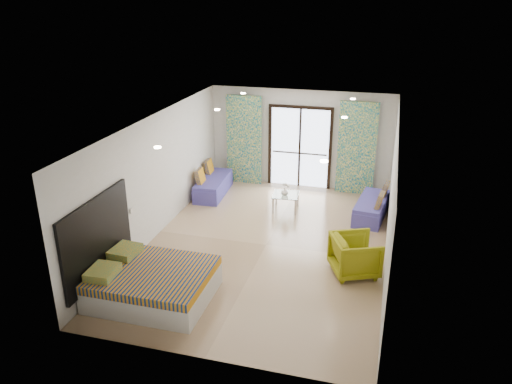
% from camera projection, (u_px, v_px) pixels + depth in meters
% --- Properties ---
extents(floor, '(5.00, 7.50, 0.01)m').
position_uv_depth(floor, '(266.00, 245.00, 10.81)').
color(floor, '#977A5A').
rests_on(floor, ground).
extents(ceiling, '(5.00, 7.50, 0.01)m').
position_uv_depth(ceiling, '(267.00, 123.00, 9.80)').
color(ceiling, silver).
rests_on(ceiling, ground).
extents(wall_back, '(5.00, 0.01, 2.70)m').
position_uv_depth(wall_back, '(300.00, 139.00, 13.66)').
color(wall_back, silver).
rests_on(wall_back, ground).
extents(wall_front, '(5.00, 0.01, 2.70)m').
position_uv_depth(wall_front, '(201.00, 281.00, 6.95)').
color(wall_front, silver).
rests_on(wall_front, ground).
extents(wall_left, '(0.01, 7.50, 2.70)m').
position_uv_depth(wall_left, '(156.00, 176.00, 10.91)').
color(wall_left, silver).
rests_on(wall_left, ground).
extents(wall_right, '(0.01, 7.50, 2.70)m').
position_uv_depth(wall_right, '(391.00, 199.00, 9.69)').
color(wall_right, silver).
rests_on(wall_right, ground).
extents(balcony_door, '(1.76, 0.08, 2.28)m').
position_uv_depth(balcony_door, '(300.00, 142.00, 13.67)').
color(balcony_door, black).
rests_on(balcony_door, floor).
extents(balcony_rail, '(1.52, 0.03, 0.04)m').
position_uv_depth(balcony_rail, '(300.00, 153.00, 13.79)').
color(balcony_rail, '#595451').
rests_on(balcony_rail, balcony_door).
extents(curtain_left, '(1.00, 0.10, 2.50)m').
position_uv_depth(curtain_left, '(244.00, 140.00, 13.91)').
color(curtain_left, white).
rests_on(curtain_left, floor).
extents(curtain_right, '(1.00, 0.10, 2.50)m').
position_uv_depth(curtain_right, '(357.00, 149.00, 13.16)').
color(curtain_right, white).
rests_on(curtain_right, floor).
extents(downlight_a, '(0.12, 0.12, 0.02)m').
position_uv_depth(downlight_a, '(158.00, 147.00, 8.36)').
color(downlight_a, '#FFE0B2').
rests_on(downlight_a, ceiling).
extents(downlight_b, '(0.12, 0.12, 0.02)m').
position_uv_depth(downlight_b, '(324.00, 161.00, 7.68)').
color(downlight_b, '#FFE0B2').
rests_on(downlight_b, ceiling).
extents(downlight_c, '(0.12, 0.12, 0.02)m').
position_uv_depth(downlight_c, '(217.00, 110.00, 11.05)').
color(downlight_c, '#FFE0B2').
rests_on(downlight_c, ceiling).
extents(downlight_d, '(0.12, 0.12, 0.02)m').
position_uv_depth(downlight_d, '(344.00, 117.00, 10.36)').
color(downlight_d, '#FFE0B2').
rests_on(downlight_d, ceiling).
extents(downlight_e, '(0.12, 0.12, 0.02)m').
position_uv_depth(downlight_e, '(243.00, 93.00, 12.84)').
color(downlight_e, '#FFE0B2').
rests_on(downlight_e, ceiling).
extents(downlight_f, '(0.12, 0.12, 0.02)m').
position_uv_depth(downlight_f, '(353.00, 99.00, 12.15)').
color(downlight_f, '#FFE0B2').
rests_on(downlight_f, ceiling).
extents(headboard, '(0.06, 2.10, 1.50)m').
position_uv_depth(headboard, '(98.00, 238.00, 8.80)').
color(headboard, black).
rests_on(headboard, floor).
extents(switch_plate, '(0.02, 0.10, 0.10)m').
position_uv_depth(switch_plate, '(132.00, 210.00, 9.92)').
color(switch_plate, silver).
rests_on(switch_plate, wall_left).
extents(bed, '(2.03, 1.65, 0.70)m').
position_uv_depth(bed, '(152.00, 283.00, 8.84)').
color(bed, silver).
rests_on(bed, floor).
extents(daybed_left, '(0.76, 1.72, 0.83)m').
position_uv_depth(daybed_left, '(213.00, 185.00, 13.44)').
color(daybed_left, '#47419B').
rests_on(daybed_left, floor).
extents(daybed_right, '(0.84, 1.70, 0.80)m').
position_uv_depth(daybed_right, '(372.00, 207.00, 12.06)').
color(daybed_right, '#47419B').
rests_on(daybed_right, floor).
extents(coffee_table, '(0.69, 0.69, 0.73)m').
position_uv_depth(coffee_table, '(286.00, 196.00, 12.41)').
color(coffee_table, silver).
rests_on(coffee_table, floor).
extents(vase, '(0.22, 0.22, 0.18)m').
position_uv_depth(vase, '(285.00, 192.00, 12.30)').
color(vase, white).
rests_on(vase, coffee_table).
extents(armchair, '(1.05, 1.08, 0.86)m').
position_uv_depth(armchair, '(355.00, 254.00, 9.56)').
color(armchair, '#939213').
rests_on(armchair, floor).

